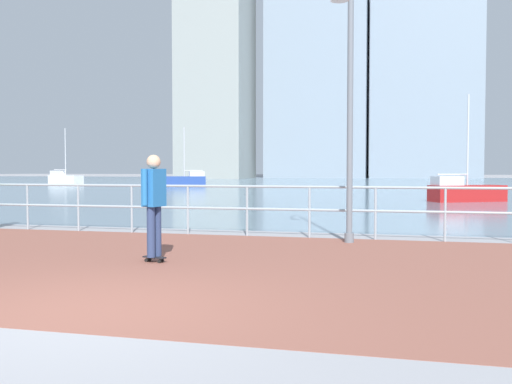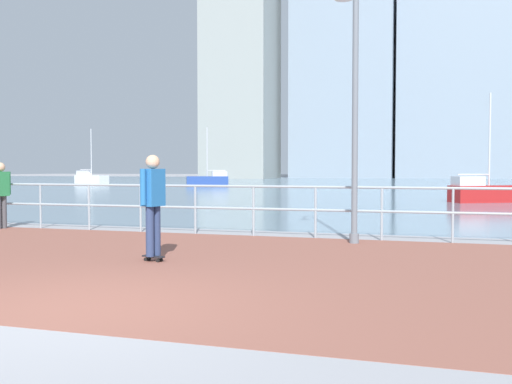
{
  "view_description": "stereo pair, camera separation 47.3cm",
  "coord_description": "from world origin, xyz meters",
  "px_view_note": "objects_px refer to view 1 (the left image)",
  "views": [
    {
      "loc": [
        3.11,
        -5.14,
        1.49
      ],
      "look_at": [
        0.87,
        4.1,
        1.1
      ],
      "focal_mm": 39.06,
      "sensor_mm": 36.0,
      "label": 1
    },
    {
      "loc": [
        3.57,
        -5.01,
        1.49
      ],
      "look_at": [
        0.87,
        4.1,
        1.1
      ],
      "focal_mm": 39.06,
      "sensor_mm": 36.0,
      "label": 2
    }
  ],
  "objects_px": {
    "sailboat_white": "(465,191)",
    "skateboarder": "(154,198)",
    "sailboat_red": "(186,180)",
    "sailboat_gray": "(65,179)",
    "lamppost": "(347,88)"
  },
  "relations": [
    {
      "from": "sailboat_gray",
      "to": "sailboat_red",
      "type": "height_order",
      "value": "sailboat_gray"
    },
    {
      "from": "sailboat_red",
      "to": "sailboat_white",
      "type": "xyz_separation_m",
      "value": [
        21.77,
        -21.45,
        -0.04
      ]
    },
    {
      "from": "skateboarder",
      "to": "sailboat_gray",
      "type": "xyz_separation_m",
      "value": [
        -28.51,
        41.99,
        -0.5
      ]
    },
    {
      "from": "sailboat_red",
      "to": "skateboarder",
      "type": "bearing_deg",
      "value": -69.82
    },
    {
      "from": "sailboat_gray",
      "to": "sailboat_white",
      "type": "distance_m",
      "value": 42.38
    },
    {
      "from": "lamppost",
      "to": "sailboat_white",
      "type": "xyz_separation_m",
      "value": [
        4.16,
        15.82,
        -2.64
      ]
    },
    {
      "from": "skateboarder",
      "to": "lamppost",
      "type": "bearing_deg",
      "value": 46.85
    },
    {
      "from": "sailboat_white",
      "to": "sailboat_gray",
      "type": "bearing_deg",
      "value": 146.85
    },
    {
      "from": "sailboat_gray",
      "to": "sailboat_white",
      "type": "xyz_separation_m",
      "value": [
        35.48,
        -23.17,
        -0.07
      ]
    },
    {
      "from": "sailboat_red",
      "to": "sailboat_white",
      "type": "height_order",
      "value": "sailboat_red"
    },
    {
      "from": "skateboarder",
      "to": "sailboat_gray",
      "type": "height_order",
      "value": "sailboat_gray"
    },
    {
      "from": "sailboat_gray",
      "to": "sailboat_red",
      "type": "relative_size",
      "value": 1.04
    },
    {
      "from": "skateboarder",
      "to": "sailboat_red",
      "type": "relative_size",
      "value": 0.32
    },
    {
      "from": "sailboat_gray",
      "to": "sailboat_red",
      "type": "bearing_deg",
      "value": -7.16
    },
    {
      "from": "sailboat_white",
      "to": "skateboarder",
      "type": "bearing_deg",
      "value": -110.32
    }
  ]
}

